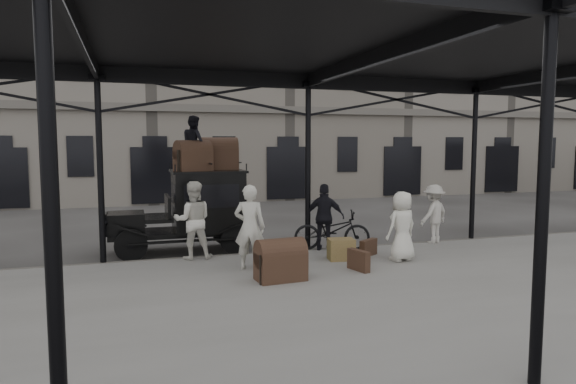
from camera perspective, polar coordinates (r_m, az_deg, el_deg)
name	(u,v)px	position (r m, az deg, el deg)	size (l,w,h in m)	color
ground	(338,274)	(11.62, 5.53, -9.02)	(120.00, 120.00, 0.00)	#383533
platform	(380,296)	(9.85, 10.14, -11.30)	(28.00, 8.00, 0.15)	slate
canopy	(377,50)	(9.83, 9.83, 15.32)	(22.50, 9.00, 4.74)	black
building_frontage	(210,67)	(28.98, -8.67, 13.58)	(64.00, 8.00, 14.00)	slate
taxi	(196,207)	(13.85, -10.19, -1.65)	(3.65, 1.55, 2.18)	black
porter_left	(250,227)	(11.18, -4.27, -3.92)	(0.68, 0.45, 1.86)	beige
porter_midleft	(193,220)	(12.38, -10.52, -3.09)	(0.90, 0.70, 1.85)	silver
porter_centre	(402,226)	(12.28, 12.56, -3.72)	(0.80, 0.52, 1.63)	silver
porter_official	(325,217)	(13.20, 4.10, -2.80)	(1.00, 0.42, 1.71)	black
porter_right	(434,214)	(14.68, 15.88, -2.34)	(1.04, 0.60, 1.61)	beige
bicycle	(332,230)	(13.29, 4.92, -4.24)	(0.68, 1.95, 1.02)	black
porter_roof	(194,143)	(13.64, -10.39, 5.37)	(0.69, 0.54, 1.43)	black
steamer_trunk_roof_near	(193,158)	(13.49, -10.50, 3.72)	(0.90, 0.55, 0.66)	#432A1F
steamer_trunk_roof_far	(219,156)	(14.04, -7.67, 3.97)	(0.98, 0.60, 0.72)	#432A1F
steamer_trunk_platform	(281,263)	(10.39, -0.83, -7.87)	(0.97, 0.59, 0.71)	#432A1F
wicker_hamper	(341,249)	(12.24, 5.93, -6.35)	(0.60, 0.45, 0.50)	olive
suitcase_upright	(359,260)	(11.28, 7.85, -7.52)	(0.15, 0.60, 0.45)	#432A1F
suitcase_flat	(368,248)	(12.76, 8.93, -6.12)	(0.60, 0.15, 0.40)	#432A1F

